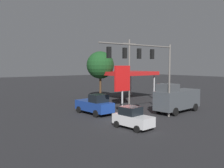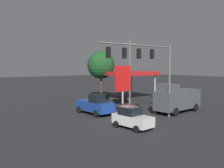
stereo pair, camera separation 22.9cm
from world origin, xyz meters
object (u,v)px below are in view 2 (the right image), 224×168
at_px(traffic_signal_assembly, 146,61).
at_px(pickup_parked, 95,105).
at_px(hatchback_crossing, 132,118).
at_px(utility_pole, 130,70).
at_px(delivery_truck, 177,99).
at_px(price_sign, 123,79).
at_px(street_tree, 101,65).

bearing_deg(traffic_signal_assembly, pickup_parked, -74.43).
bearing_deg(hatchback_crossing, pickup_parked, 167.33).
height_order(traffic_signal_assembly, utility_pole, utility_pole).
xyz_separation_m(traffic_signal_assembly, delivery_truck, (-6.58, -1.04, -4.43)).
relative_size(price_sign, hatchback_crossing, 1.44).
xyz_separation_m(price_sign, hatchback_crossing, (6.96, 9.37, -2.83)).
distance_m(utility_pole, hatchback_crossing, 14.67).
height_order(utility_pole, pickup_parked, utility_pole).
relative_size(traffic_signal_assembly, hatchback_crossing, 2.47).
bearing_deg(pickup_parked, utility_pole, 108.46).
bearing_deg(price_sign, delivery_truck, 108.88).
height_order(pickup_parked, street_tree, street_tree).
bearing_deg(pickup_parked, delivery_truck, 55.62).
height_order(traffic_signal_assembly, price_sign, traffic_signal_assembly).
distance_m(price_sign, street_tree, 8.43).
bearing_deg(hatchback_crossing, traffic_signal_assembly, 107.09).
bearing_deg(delivery_truck, pickup_parked, -36.57).
xyz_separation_m(pickup_parked, delivery_truck, (-8.36, 5.34, 0.58)).
distance_m(utility_pole, street_tree, 6.79).
bearing_deg(street_tree, delivery_truck, 91.43).
bearing_deg(traffic_signal_assembly, utility_pole, -124.57).
height_order(hatchback_crossing, delivery_truck, delivery_truck).
bearing_deg(pickup_parked, price_sign, 105.82).
bearing_deg(price_sign, street_tree, -104.73).
distance_m(price_sign, pickup_parked, 6.73).
distance_m(traffic_signal_assembly, street_tree, 17.33).
bearing_deg(delivery_truck, traffic_signal_assembly, 4.95).
xyz_separation_m(traffic_signal_assembly, hatchback_crossing, (2.85, 1.13, -5.18)).
bearing_deg(utility_pole, price_sign, 26.43).
xyz_separation_m(utility_pole, pickup_parked, (8.27, 3.06, -3.89)).
relative_size(delivery_truck, street_tree, 0.87).
height_order(hatchback_crossing, pickup_parked, pickup_parked).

